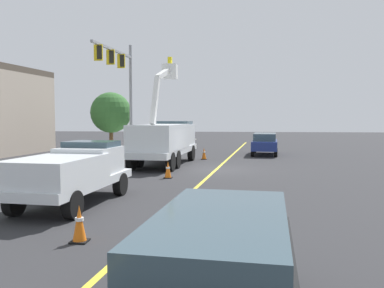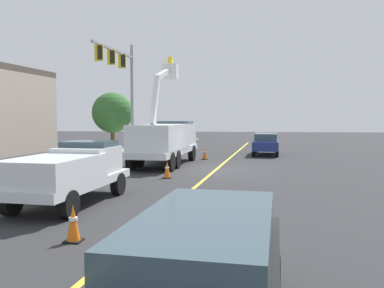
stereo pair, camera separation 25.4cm
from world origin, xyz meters
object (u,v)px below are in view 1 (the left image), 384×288
(passing_minivan, at_px, (265,142))
(trailing_sedan, at_px, (220,270))
(traffic_signal_mast, at_px, (121,76))
(traffic_cone_leading, at_px, (79,224))
(utility_bucket_truck, at_px, (165,139))
(traffic_cone_mid_rear, at_px, (204,154))
(traffic_cone_mid_front, at_px, (168,170))
(service_pickup_truck, at_px, (73,172))

(passing_minivan, distance_m, trailing_sedan, 27.13)
(traffic_signal_mast, bearing_deg, traffic_cone_leading, -167.11)
(traffic_cone_leading, height_order, traffic_signal_mast, traffic_signal_mast)
(utility_bucket_truck, bearing_deg, traffic_signal_mast, 45.33)
(trailing_sedan, distance_m, traffic_cone_mid_rear, 23.08)
(utility_bucket_truck, relative_size, traffic_cone_mid_front, 10.27)
(passing_minivan, bearing_deg, utility_bucket_truck, 137.88)
(utility_bucket_truck, bearing_deg, traffic_cone_mid_rear, -32.74)
(utility_bucket_truck, height_order, traffic_signal_mast, traffic_signal_mast)
(traffic_cone_mid_front, height_order, traffic_cone_mid_rear, traffic_cone_mid_rear)
(traffic_cone_mid_rear, bearing_deg, trailing_sedan, -175.41)
(utility_bucket_truck, xyz_separation_m, traffic_cone_leading, (-15.66, -0.61, -1.17))
(utility_bucket_truck, bearing_deg, trailing_sedan, -168.37)
(utility_bucket_truck, xyz_separation_m, traffic_cone_mid_front, (-5.53, -1.08, -1.20))
(trailing_sedan, bearing_deg, traffic_cone_leading, 41.01)
(trailing_sedan, relative_size, traffic_cone_mid_rear, 5.93)
(traffic_signal_mast, bearing_deg, traffic_cone_mid_rear, -93.75)
(traffic_cone_leading, height_order, traffic_cone_mid_front, traffic_cone_leading)
(traffic_cone_mid_front, height_order, traffic_signal_mast, traffic_signal_mast)
(utility_bucket_truck, height_order, traffic_cone_mid_rear, utility_bucket_truck)
(service_pickup_truck, xyz_separation_m, passing_minivan, (19.11, -7.85, -0.15))
(trailing_sedan, bearing_deg, traffic_cone_mid_rear, 4.59)
(passing_minivan, distance_m, traffic_signal_mast, 12.17)
(traffic_cone_mid_front, bearing_deg, traffic_cone_leading, 177.36)
(trailing_sedan, xyz_separation_m, traffic_cone_mid_front, (14.07, 2.96, -0.57))
(utility_bucket_truck, relative_size, traffic_cone_mid_rear, 10.03)
(service_pickup_truck, xyz_separation_m, trailing_sedan, (-7.89, -5.19, -0.15))
(trailing_sedan, height_order, traffic_signal_mast, traffic_signal_mast)
(utility_bucket_truck, relative_size, passing_minivan, 1.69)
(utility_bucket_truck, relative_size, trailing_sedan, 1.69)
(utility_bucket_truck, relative_size, traffic_cone_leading, 9.48)
(service_pickup_truck, distance_m, traffic_cone_mid_rear, 15.49)
(utility_bucket_truck, distance_m, passing_minivan, 10.00)
(service_pickup_truck, bearing_deg, traffic_cone_leading, -155.92)
(trailing_sedan, height_order, traffic_cone_mid_rear, trailing_sedan)
(passing_minivan, bearing_deg, traffic_cone_mid_front, 156.52)
(traffic_cone_mid_front, bearing_deg, traffic_signal_mast, 27.81)
(trailing_sedan, height_order, traffic_cone_mid_front, trailing_sedan)
(utility_bucket_truck, height_order, trailing_sedan, utility_bucket_truck)
(utility_bucket_truck, xyz_separation_m, service_pickup_truck, (-11.71, 1.16, -0.48))
(passing_minivan, relative_size, traffic_cone_mid_front, 6.06)
(passing_minivan, xyz_separation_m, traffic_signal_mast, (-3.60, 10.53, 4.92))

